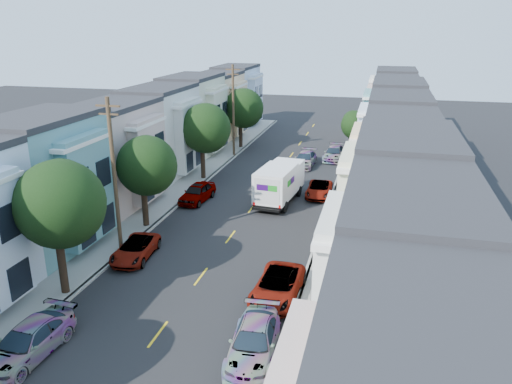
{
  "coord_description": "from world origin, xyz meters",
  "views": [
    {
      "loc": [
        9.67,
        -24.84,
        14.25
      ],
      "look_at": [
        0.9,
        9.77,
        2.2
      ],
      "focal_mm": 35.0,
      "sensor_mm": 36.0,
      "label": 1
    }
  ],
  "objects_px": {
    "utility_pole_near": "(115,177)",
    "parked_right_d": "(334,153)",
    "tree_far_r": "(354,125)",
    "parked_left_c": "(135,249)",
    "tree_e": "(243,108)",
    "tree_c": "(146,166)",
    "lead_sedan": "(305,159)",
    "tree_b": "(59,204)",
    "parked_left_d": "(197,193)",
    "parked_left_b": "(28,342)",
    "fedex_truck": "(279,182)",
    "parked_right_c": "(319,190)",
    "parked_right_a": "(254,342)",
    "parked_right_b": "(278,286)",
    "tree_d": "(205,128)",
    "utility_pole_far": "(233,111)"
  },
  "relations": [
    {
      "from": "tree_b",
      "to": "parked_left_c",
      "type": "distance_m",
      "value": 7.02
    },
    {
      "from": "tree_b",
      "to": "utility_pole_far",
      "type": "bearing_deg",
      "value": 90.0
    },
    {
      "from": "parked_right_d",
      "to": "parked_left_b",
      "type": "bearing_deg",
      "value": -101.91
    },
    {
      "from": "parked_right_b",
      "to": "parked_right_d",
      "type": "distance_m",
      "value": 30.29
    },
    {
      "from": "tree_d",
      "to": "lead_sedan",
      "type": "height_order",
      "value": "tree_d"
    },
    {
      "from": "utility_pole_far",
      "to": "parked_right_b",
      "type": "distance_m",
      "value": 31.62
    },
    {
      "from": "tree_d",
      "to": "parked_left_b",
      "type": "xyz_separation_m",
      "value": [
        1.4,
        -27.62,
        -4.24
      ]
    },
    {
      "from": "parked_left_c",
      "to": "parked_right_c",
      "type": "height_order",
      "value": "parked_left_c"
    },
    {
      "from": "fedex_truck",
      "to": "parked_left_c",
      "type": "height_order",
      "value": "fedex_truck"
    },
    {
      "from": "parked_right_a",
      "to": "parked_left_d",
      "type": "bearing_deg",
      "value": 113.13
    },
    {
      "from": "tree_far_r",
      "to": "parked_right_c",
      "type": "relative_size",
      "value": 1.23
    },
    {
      "from": "tree_b",
      "to": "parked_left_d",
      "type": "bearing_deg",
      "value": 85.06
    },
    {
      "from": "tree_c",
      "to": "lead_sedan",
      "type": "distance_m",
      "value": 21.53
    },
    {
      "from": "utility_pole_near",
      "to": "lead_sedan",
      "type": "distance_m",
      "value": 25.55
    },
    {
      "from": "tree_e",
      "to": "tree_d",
      "type": "bearing_deg",
      "value": -90.0
    },
    {
      "from": "parked_left_d",
      "to": "tree_e",
      "type": "bearing_deg",
      "value": 99.43
    },
    {
      "from": "utility_pole_near",
      "to": "parked_left_c",
      "type": "relative_size",
      "value": 2.22
    },
    {
      "from": "tree_d",
      "to": "parked_left_c",
      "type": "bearing_deg",
      "value": -85.38
    },
    {
      "from": "tree_c",
      "to": "parked_left_b",
      "type": "bearing_deg",
      "value": -84.75
    },
    {
      "from": "tree_b",
      "to": "parked_right_c",
      "type": "height_order",
      "value": "tree_b"
    },
    {
      "from": "tree_b",
      "to": "lead_sedan",
      "type": "xyz_separation_m",
      "value": [
        8.48,
        29.39,
        -4.61
      ]
    },
    {
      "from": "tree_e",
      "to": "utility_pole_near",
      "type": "bearing_deg",
      "value": -90.0
    },
    {
      "from": "tree_c",
      "to": "tree_far_r",
      "type": "distance_m",
      "value": 26.56
    },
    {
      "from": "utility_pole_far",
      "to": "fedex_truck",
      "type": "distance_m",
      "value": 16.53
    },
    {
      "from": "parked_left_b",
      "to": "parked_right_a",
      "type": "relative_size",
      "value": 1.0
    },
    {
      "from": "utility_pole_near",
      "to": "lead_sedan",
      "type": "height_order",
      "value": "utility_pole_near"
    },
    {
      "from": "tree_far_r",
      "to": "parked_right_a",
      "type": "xyz_separation_m",
      "value": [
        -1.99,
        -35.76,
        -3.15
      ]
    },
    {
      "from": "parked_right_b",
      "to": "tree_c",
      "type": "bearing_deg",
      "value": 147.96
    },
    {
      "from": "utility_pole_far",
      "to": "parked_right_d",
      "type": "bearing_deg",
      "value": 5.36
    },
    {
      "from": "parked_right_c",
      "to": "lead_sedan",
      "type": "bearing_deg",
      "value": 105.13
    },
    {
      "from": "tree_far_r",
      "to": "fedex_truck",
      "type": "height_order",
      "value": "tree_far_r"
    },
    {
      "from": "tree_e",
      "to": "parked_right_d",
      "type": "distance_m",
      "value": 12.26
    },
    {
      "from": "parked_right_a",
      "to": "parked_right_d",
      "type": "relative_size",
      "value": 1.03
    },
    {
      "from": "tree_b",
      "to": "tree_e",
      "type": "relative_size",
      "value": 1.08
    },
    {
      "from": "tree_e",
      "to": "tree_far_r",
      "type": "bearing_deg",
      "value": -10.98
    },
    {
      "from": "utility_pole_near",
      "to": "parked_right_d",
      "type": "relative_size",
      "value": 2.09
    },
    {
      "from": "fedex_truck",
      "to": "parked_right_c",
      "type": "bearing_deg",
      "value": 42.99
    },
    {
      "from": "tree_c",
      "to": "utility_pole_far",
      "type": "relative_size",
      "value": 0.69
    },
    {
      "from": "parked_left_c",
      "to": "parked_right_c",
      "type": "bearing_deg",
      "value": 51.87
    },
    {
      "from": "tree_e",
      "to": "parked_left_b",
      "type": "bearing_deg",
      "value": -88.04
    },
    {
      "from": "parked_left_d",
      "to": "parked_right_d",
      "type": "xyz_separation_m",
      "value": [
        9.8,
        16.55,
        -0.05
      ]
    },
    {
      "from": "parked_left_b",
      "to": "tree_c",
      "type": "bearing_deg",
      "value": 98.13
    },
    {
      "from": "parked_right_b",
      "to": "lead_sedan",
      "type": "bearing_deg",
      "value": 97.66
    },
    {
      "from": "parked_left_c",
      "to": "parked_right_d",
      "type": "bearing_deg",
      "value": 65.54
    },
    {
      "from": "tree_e",
      "to": "parked_left_b",
      "type": "relative_size",
      "value": 1.46
    },
    {
      "from": "lead_sedan",
      "to": "parked_right_a",
      "type": "bearing_deg",
      "value": -83.03
    },
    {
      "from": "utility_pole_far",
      "to": "tree_d",
      "type": "bearing_deg",
      "value": -90.01
    },
    {
      "from": "parked_right_b",
      "to": "fedex_truck",
      "type": "bearing_deg",
      "value": 103.23
    },
    {
      "from": "tree_far_r",
      "to": "parked_left_c",
      "type": "xyz_separation_m",
      "value": [
        -11.79,
        -28.03,
        -3.26
      ]
    },
    {
      "from": "fedex_truck",
      "to": "parked_right_c",
      "type": "relative_size",
      "value": 1.5
    }
  ]
}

